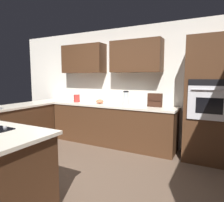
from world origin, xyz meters
TOP-DOWN VIEW (x-y plane):
  - ground_plane at (0.00, 0.00)m, footprint 14.00×14.00m
  - wall_back at (0.07, -2.05)m, footprint 6.00×0.44m
  - lower_cabinets_back at (0.10, -1.72)m, footprint 2.80×0.60m
  - countertop_back at (0.10, -1.72)m, footprint 2.84×0.64m
  - lower_cabinets_side at (1.82, -0.55)m, footprint 0.60×2.90m
  - countertop_side at (1.82, -0.55)m, footprint 0.64×2.94m
  - wall_oven at (-1.85, -1.72)m, footprint 0.80×0.66m
  - blender at (-0.25, -1.71)m, footprint 0.15×0.15m
  - mixing_bowl at (0.40, -1.71)m, footprint 0.18×0.18m
  - spice_rack at (-0.85, -1.80)m, footprint 0.28×0.11m
  - kettle at (1.05, -1.71)m, footprint 0.15×0.15m

SIDE VIEW (x-z plane):
  - ground_plane at x=0.00m, z-range 0.00..0.00m
  - lower_cabinets_back at x=0.10m, z-range 0.00..0.86m
  - lower_cabinets_side at x=1.82m, z-range 0.00..0.86m
  - countertop_back at x=0.10m, z-range 0.86..0.90m
  - countertop_side at x=1.82m, z-range 0.86..0.90m
  - mixing_bowl at x=0.40m, z-range 0.90..1.00m
  - kettle at x=1.05m, z-range 0.90..1.08m
  - blender at x=-0.25m, z-range 0.88..1.19m
  - spice_rack at x=-0.85m, z-range 0.90..1.17m
  - wall_oven at x=-1.85m, z-range 0.00..2.19m
  - wall_back at x=0.07m, z-range 0.15..2.75m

